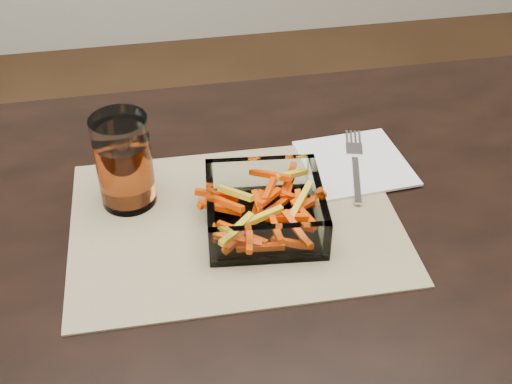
# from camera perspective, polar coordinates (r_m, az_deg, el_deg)

# --- Properties ---
(dining_table) EXTENTS (1.60, 0.90, 0.75)m
(dining_table) POSITION_cam_1_polar(r_m,az_deg,el_deg) (0.94, 6.96, -7.91)
(dining_table) COLOR black
(dining_table) RESTS_ON ground
(placemat) EXTENTS (0.46, 0.34, 0.00)m
(placemat) POSITION_cam_1_polar(r_m,az_deg,el_deg) (0.89, -1.86, -2.58)
(placemat) COLOR tan
(placemat) RESTS_ON dining_table
(glass_bowl) EXTENTS (0.17, 0.17, 0.06)m
(glass_bowl) POSITION_cam_1_polar(r_m,az_deg,el_deg) (0.87, 0.78, -1.67)
(glass_bowl) COLOR white
(glass_bowl) RESTS_ON placemat
(tumbler) EXTENTS (0.08, 0.08, 0.14)m
(tumbler) POSITION_cam_1_polar(r_m,az_deg,el_deg) (0.90, -11.62, 2.43)
(tumbler) COLOR white
(tumbler) RESTS_ON placemat
(napkin) EXTENTS (0.16, 0.16, 0.00)m
(napkin) POSITION_cam_1_polar(r_m,az_deg,el_deg) (1.00, 8.77, 2.58)
(napkin) COLOR white
(napkin) RESTS_ON placemat
(fork) EXTENTS (0.07, 0.19, 0.00)m
(fork) POSITION_cam_1_polar(r_m,az_deg,el_deg) (1.00, 8.80, 2.66)
(fork) COLOR silver
(fork) RESTS_ON napkin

